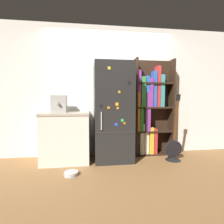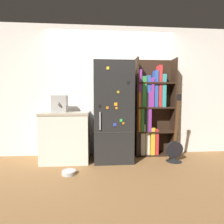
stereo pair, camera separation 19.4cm
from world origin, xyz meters
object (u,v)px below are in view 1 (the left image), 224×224
Objects in this scene: pet_bowl at (71,173)px; guitar at (173,151)px; espresso_machine at (59,104)px; bookshelf at (149,110)px; refrigerator at (113,112)px.

guitar is at bearing 12.60° from pet_bowl.
guitar is at bearing -6.44° from espresso_machine.
guitar reaches higher than espresso_machine.
espresso_machine is 2.27m from guitar.
guitar is at bearing -51.98° from bookshelf.
pet_bowl is at bearing -68.47° from espresso_machine.
guitar reaches higher than pet_bowl.
guitar is at bearing -11.01° from refrigerator.
refrigerator is at bearing 168.99° from guitar.
pet_bowl is at bearing -167.40° from guitar.
refrigerator is 1.34m from guitar.
guitar is (0.33, -0.42, -0.74)m from bookshelf.
guitar is 5.72× the size of pet_bowl.
bookshelf is 1.93m from pet_bowl.
espresso_machine is at bearing 111.53° from pet_bowl.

